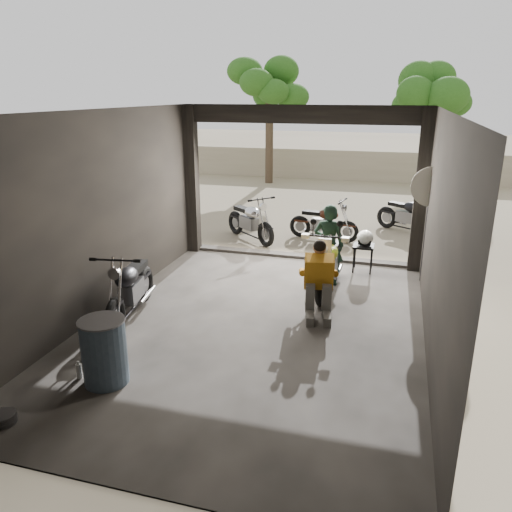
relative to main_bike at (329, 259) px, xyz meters
The scene contains 16 objects.
ground 2.10m from the main_bike, 115.93° to the right, with size 80.00×80.00×0.00m, color #7A6D56.
garage 1.68m from the main_bike, 124.87° to the right, with size 7.00×7.13×3.20m.
boundary_wall 12.22m from the main_bike, 94.12° to the left, with size 18.00×0.30×1.20m, color gray.
tree_left 11.87m from the main_bike, 109.94° to the left, with size 2.20×2.20×5.60m.
tree_right 12.69m from the main_bike, 81.04° to the left, with size 2.20×2.20×5.00m.
main_bike is the anchor object (origin of this frame).
left_bike 3.48m from the main_bike, 145.40° to the right, with size 0.70×1.70×1.15m, color black, non-canonical shape.
outside_bike_a 3.57m from the main_bike, 129.97° to the left, with size 0.68×1.66×1.12m, color black, non-canonical shape.
outside_bike_b 3.30m from the main_bike, 100.25° to the left, with size 0.62×1.51×1.02m, color #3B1A0E, non-canonical shape.
outside_bike_c 4.69m from the main_bike, 72.80° to the left, with size 0.66×1.60×1.09m, color black, non-canonical shape.
rider 0.36m from the main_bike, 102.25° to the left, with size 0.56×0.37×1.53m, color black.
mechanic 1.19m from the main_bike, 89.98° to the right, with size 0.61×0.83×1.20m, color #C28119, non-canonical shape.
stool 1.30m from the main_bike, 66.67° to the left, with size 0.40×0.40×0.56m.
helmet 1.32m from the main_bike, 66.24° to the left, with size 0.32×0.34×0.31m, color silver.
oil_drum 4.38m from the main_bike, 120.29° to the right, with size 0.55×0.55×0.85m, color #3A4E62.
sign_post 2.08m from the main_bike, 29.51° to the left, with size 0.73×0.08×2.19m.
Camera 1 is at (1.93, -6.65, 3.44)m, focal length 35.00 mm.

